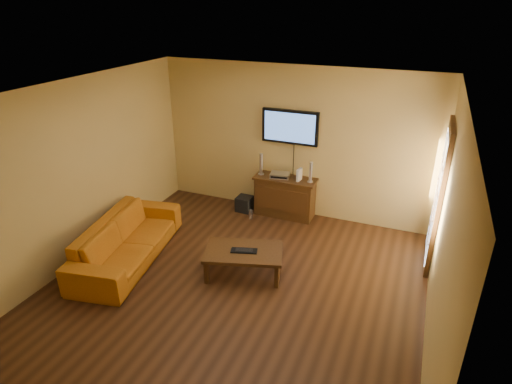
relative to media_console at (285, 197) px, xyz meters
The scene contains 14 objects.
ground_plane 2.31m from the media_console, 88.31° to the right, with size 5.00×5.00×0.00m, color black.
room_walls 2.11m from the media_console, 87.67° to the right, with size 5.00×5.00×5.00m.
french_door 2.67m from the media_console, 12.85° to the right, with size 0.07×1.02×2.22m.
media_console is the anchor object (origin of this frame).
television 1.28m from the media_console, 90.00° to the left, with size 1.02×0.08×0.60m.
coffee_table 1.99m from the media_console, 88.47° to the right, with size 1.25×0.96×0.40m.
sofa 2.89m from the media_console, 127.66° to the right, with size 2.24×0.65×0.87m, color #B66514.
speaker_left 0.73m from the media_console, behind, with size 0.11×0.11×0.40m.
speaker_right 0.71m from the media_console, ahead, with size 0.10×0.10×0.37m.
av_receiver 0.42m from the media_console, behind, with size 0.34×0.24×0.08m, color silver.
game_console 0.55m from the media_console, ahead, with size 0.04×0.16×0.22m, color white.
subwoofer 0.80m from the media_console, behind, with size 0.28×0.28×0.28m, color black.
bottle 0.70m from the media_console, 142.10° to the right, with size 0.07×0.07×0.21m.
keyboard 2.01m from the media_console, 88.13° to the right, with size 0.40×0.24×0.02m.
Camera 1 is at (2.12, -4.48, 3.71)m, focal length 30.00 mm.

